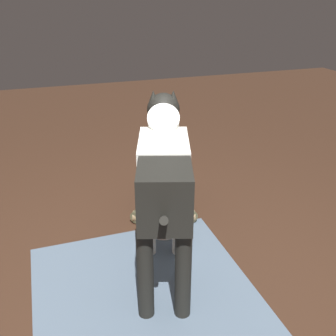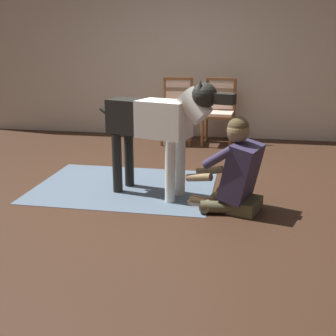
{
  "view_description": "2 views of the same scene",
  "coord_description": "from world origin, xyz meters",
  "views": [
    {
      "loc": [
        -1.91,
        0.6,
        1.82
      ],
      "look_at": [
        0.66,
        -0.27,
        0.57
      ],
      "focal_mm": 41.59,
      "sensor_mm": 36.0,
      "label": 1
    },
    {
      "loc": [
        1.05,
        -4.14,
        1.51
      ],
      "look_at": [
        0.37,
        -0.46,
        0.4
      ],
      "focal_mm": 46.02,
      "sensor_mm": 36.0,
      "label": 2
    }
  ],
  "objects": [
    {
      "name": "hot_dog_on_plate",
      "position": [
        0.65,
        -0.23,
        0.02
      ],
      "size": [
        0.26,
        0.26,
        0.06
      ],
      "color": "silver",
      "rests_on": "ground"
    },
    {
      "name": "area_rug",
      "position": [
        -0.2,
        0.1,
        0.0
      ],
      "size": [
        1.89,
        1.42,
        0.01
      ],
      "primitive_type": "cube",
      "color": "slate",
      "rests_on": "ground"
    },
    {
      "name": "ground_plane",
      "position": [
        0.0,
        0.0,
        0.0
      ],
      "size": [
        12.76,
        12.76,
        0.0
      ],
      "primitive_type": "plane",
      "color": "#392418"
    },
    {
      "name": "person_sitting_on_floor",
      "position": [
        0.98,
        -0.34,
        0.36
      ],
      "size": [
        0.73,
        0.6,
        0.88
      ],
      "color": "brown",
      "rests_on": "ground"
    },
    {
      "name": "large_dog",
      "position": [
        0.21,
        -0.09,
        0.75
      ],
      "size": [
        1.41,
        0.59,
        1.18
      ],
      "color": "white",
      "rests_on": "ground"
    }
  ]
}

